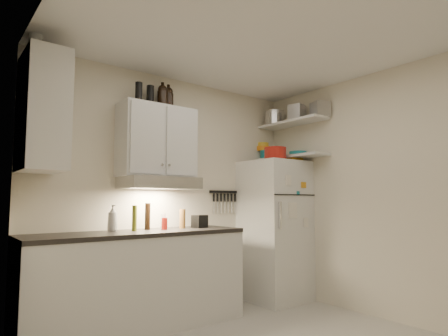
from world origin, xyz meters
TOP-DOWN VIEW (x-y plane):
  - ceiling at (0.00, 0.00)m, footprint 3.20×3.00m
  - back_wall at (0.00, 1.51)m, footprint 3.20×0.02m
  - left_wall at (-1.61, 0.00)m, footprint 0.02×3.00m
  - right_wall at (1.61, 0.00)m, footprint 0.02×3.00m
  - base_cabinet at (-0.55, 1.20)m, footprint 2.10×0.60m
  - countertop at (-0.55, 1.20)m, footprint 2.10×0.62m
  - upper_cabinet at (-0.30, 1.33)m, footprint 0.80×0.33m
  - side_cabinet at (-1.44, 1.20)m, footprint 0.33×0.55m
  - range_hood at (-0.30, 1.27)m, footprint 0.76×0.46m
  - fridge at (1.25, 1.16)m, footprint 0.70×0.68m
  - shelf_hi at (1.45, 1.02)m, footprint 0.30×0.95m
  - shelf_lo at (1.45, 1.02)m, footprint 0.30×0.95m
  - knife_strip at (0.70, 1.49)m, footprint 0.42×0.02m
  - dutch_oven at (1.13, 1.01)m, footprint 0.34×0.34m
  - book_stack at (1.44, 1.05)m, footprint 0.21×0.26m
  - spice_jar at (1.31, 1.10)m, footprint 0.06×0.06m
  - stock_pot at (1.41, 1.29)m, footprint 0.32×0.32m
  - tin_a at (1.41, 0.91)m, footprint 0.22×0.21m
  - tin_b at (1.52, 0.63)m, footprint 0.24×0.24m
  - bowl_teal at (1.41, 1.40)m, footprint 0.26×0.26m
  - bowl_orange at (1.38, 1.49)m, footprint 0.21×0.21m
  - bowl_yellow at (1.38, 1.49)m, footprint 0.16×0.16m
  - plates at (1.49, 0.97)m, footprint 0.26×0.26m
  - growler_a at (-0.24, 1.35)m, footprint 0.13×0.13m
  - growler_b at (-0.13, 1.41)m, footprint 0.11×0.11m
  - thermos_a at (-0.37, 1.38)m, footprint 0.10×0.10m
  - thermos_b at (-0.54, 1.29)m, footprint 0.08×0.08m
  - side_jar at (-1.51, 1.21)m, footprint 0.13×0.13m
  - soap_bottle at (-0.77, 1.31)m, footprint 0.12×0.12m
  - pepper_mill at (-0.03, 1.26)m, footprint 0.08×0.08m
  - oil_bottle at (-0.58, 1.24)m, footprint 0.05×0.05m
  - vinegar_bottle at (-0.41, 1.31)m, footprint 0.07×0.07m
  - clear_bottle at (-0.24, 1.29)m, footprint 0.07×0.07m
  - red_jar at (-0.26, 1.22)m, footprint 0.07×0.07m
  - caddy at (0.18, 1.24)m, footprint 0.18×0.15m

SIDE VIEW (x-z plane):
  - base_cabinet at x=-0.55m, z-range 0.00..0.88m
  - fridge at x=1.25m, z-range 0.00..1.70m
  - countertop at x=-0.55m, z-range 0.88..0.92m
  - red_jar at x=-0.26m, z-range 0.92..1.04m
  - caddy at x=0.18m, z-range 0.92..1.06m
  - clear_bottle at x=-0.24m, z-range 0.92..1.08m
  - pepper_mill at x=-0.03m, z-range 0.92..1.12m
  - oil_bottle at x=-0.58m, z-range 0.92..1.17m
  - vinegar_bottle at x=-0.41m, z-range 0.92..1.19m
  - soap_bottle at x=-0.77m, z-range 0.92..1.20m
  - back_wall at x=0.00m, z-range 0.00..2.60m
  - left_wall at x=-1.61m, z-range 0.00..2.60m
  - right_wall at x=1.61m, z-range 0.00..2.60m
  - knife_strip at x=0.70m, z-range 1.31..1.33m
  - range_hood at x=-0.30m, z-range 1.33..1.45m
  - book_stack at x=1.44m, z-range 1.70..1.78m
  - spice_jar at x=1.31m, z-range 1.70..1.79m
  - shelf_lo at x=1.45m, z-range 1.75..1.77m
  - dutch_oven at x=1.13m, z-range 1.70..1.85m
  - plates at x=1.49m, z-range 1.77..1.83m
  - upper_cabinet at x=-0.30m, z-range 1.45..2.20m
  - bowl_teal at x=1.41m, z-range 1.77..1.88m
  - bowl_orange at x=1.38m, z-range 1.88..1.94m
  - side_cabinet at x=-1.44m, z-range 1.45..2.45m
  - bowl_yellow at x=1.38m, z-range 1.94..1.99m
  - shelf_hi at x=1.45m, z-range 2.19..2.22m
  - thermos_b at x=-0.54m, z-range 2.20..2.40m
  - stock_pot at x=1.41m, z-range 2.21..2.40m
  - tin_b at x=1.52m, z-range 2.21..2.40m
  - tin_a at x=1.41m, z-range 2.21..2.40m
  - thermos_a at x=-0.37m, z-range 2.20..2.42m
  - growler_a at x=-0.24m, z-range 2.20..2.46m
  - growler_b at x=-0.13m, z-range 2.20..2.47m
  - side_jar at x=-1.51m, z-range 2.45..2.60m
  - ceiling at x=0.00m, z-range 2.60..2.62m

